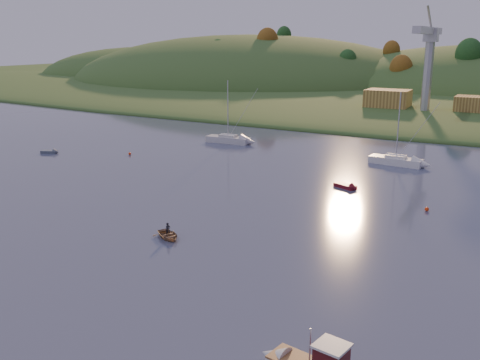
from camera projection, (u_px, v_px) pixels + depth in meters
The scene contains 17 objects.
far_shore at pixel (467, 87), 228.07m from camera, with size 620.00×220.00×1.50m, color #254B1E.
shore_slope at pixel (443, 103), 172.99m from camera, with size 640.00×150.00×7.00m, color #254B1E.
hill_left_far at pixel (148, 77), 289.82m from camera, with size 120.00×100.00×32.00m, color #254B1E.
hill_left at pixel (249, 84), 244.53m from camera, with size 170.00×140.00×44.00m, color #254B1E.
hillside_trees at pixel (452, 97), 189.94m from camera, with size 280.00×50.00×32.00m, color #163E17, non-canonical shape.
wharf at pixel (438, 116), 133.92m from camera, with size 42.00×16.00×2.40m, color slate.
shed_west at pixel (388, 99), 139.90m from camera, with size 11.00×8.00×4.80m, color brown.
shed_east at pixel (475, 105), 131.08m from camera, with size 9.00×7.00×4.00m, color brown.
dock_crane at pixel (428, 51), 128.17m from camera, with size 3.20×28.00×20.30m.
sailboat_near at pixel (228, 139), 106.10m from camera, with size 8.97×3.08×12.28m.
sailboat_far at pixel (396, 160), 87.70m from camera, with size 8.75×3.38×11.85m.
canoe at pixel (168, 235), 55.26m from camera, with size 2.49×3.49×0.72m, color #957352.
paddler at pixel (168, 232), 55.17m from camera, with size 0.53×0.35×1.45m, color black.
red_tender at pixel (349, 187), 73.52m from camera, with size 4.00×2.71×1.29m.
grey_dinghy at pixel (52, 152), 96.48m from camera, with size 3.47×2.32×1.22m.
buoy_1 at pixel (427, 209), 64.06m from camera, with size 0.50×0.50×0.50m, color #FB3A0D.
buoy_2 at pixel (130, 154), 95.01m from camera, with size 0.50×0.50×0.50m, color #FB3A0D.
Camera 1 is at (25.77, -18.96, 20.02)m, focal length 40.00 mm.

